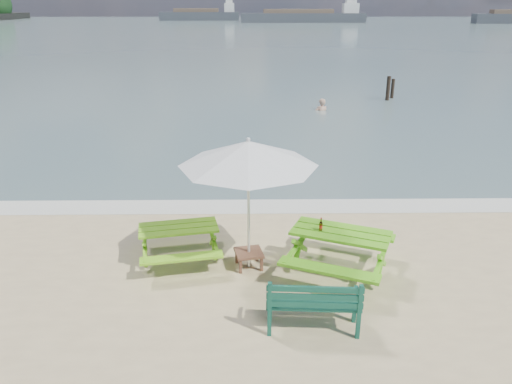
{
  "coord_description": "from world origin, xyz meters",
  "views": [
    {
      "loc": [
        -0.1,
        -6.69,
        4.71
      ],
      "look_at": [
        0.04,
        3.0,
        1.0
      ],
      "focal_mm": 35.0,
      "sensor_mm": 36.0,
      "label": 1
    }
  ],
  "objects_px": {
    "side_table": "(249,259)",
    "patio_umbrella": "(248,154)",
    "picnic_table_left": "(179,244)",
    "beer_bottle": "(321,226)",
    "picnic_table_right": "(340,253)",
    "swimmer": "(321,117)",
    "park_bench": "(313,313)"
  },
  "relations": [
    {
      "from": "picnic_table_right",
      "to": "patio_umbrella",
      "type": "height_order",
      "value": "patio_umbrella"
    },
    {
      "from": "patio_umbrella",
      "to": "swimmer",
      "type": "relative_size",
      "value": 1.72
    },
    {
      "from": "beer_bottle",
      "to": "side_table",
      "type": "bearing_deg",
      "value": 172.99
    },
    {
      "from": "picnic_table_right",
      "to": "patio_umbrella",
      "type": "bearing_deg",
      "value": 172.35
    },
    {
      "from": "patio_umbrella",
      "to": "park_bench",
      "type": "bearing_deg",
      "value": -62.93
    },
    {
      "from": "park_bench",
      "to": "swimmer",
      "type": "height_order",
      "value": "park_bench"
    },
    {
      "from": "side_table",
      "to": "swimmer",
      "type": "height_order",
      "value": "swimmer"
    },
    {
      "from": "picnic_table_left",
      "to": "picnic_table_right",
      "type": "height_order",
      "value": "picnic_table_right"
    },
    {
      "from": "beer_bottle",
      "to": "swimmer",
      "type": "relative_size",
      "value": 0.14
    },
    {
      "from": "picnic_table_right",
      "to": "patio_umbrella",
      "type": "xyz_separation_m",
      "value": [
        -1.66,
        0.22,
        1.84
      ]
    },
    {
      "from": "picnic_table_right",
      "to": "swimmer",
      "type": "bearing_deg",
      "value": 83.44
    },
    {
      "from": "picnic_table_left",
      "to": "swimmer",
      "type": "xyz_separation_m",
      "value": [
        4.7,
        14.18,
        -0.65
      ]
    },
    {
      "from": "picnic_table_right",
      "to": "swimmer",
      "type": "relative_size",
      "value": 1.44
    },
    {
      "from": "park_bench",
      "to": "swimmer",
      "type": "relative_size",
      "value": 0.85
    },
    {
      "from": "picnic_table_right",
      "to": "beer_bottle",
      "type": "height_order",
      "value": "beer_bottle"
    },
    {
      "from": "picnic_table_right",
      "to": "picnic_table_left",
      "type": "bearing_deg",
      "value": 170.08
    },
    {
      "from": "beer_bottle",
      "to": "patio_umbrella",
      "type": "bearing_deg",
      "value": 172.99
    },
    {
      "from": "patio_umbrella",
      "to": "picnic_table_right",
      "type": "bearing_deg",
      "value": -7.65
    },
    {
      "from": "park_bench",
      "to": "swimmer",
      "type": "xyz_separation_m",
      "value": [
        2.38,
        16.4,
        -0.58
      ]
    },
    {
      "from": "park_bench",
      "to": "patio_umbrella",
      "type": "xyz_separation_m",
      "value": [
        -0.98,
        1.91,
        1.97
      ]
    },
    {
      "from": "picnic_table_right",
      "to": "side_table",
      "type": "relative_size",
      "value": 4.19
    },
    {
      "from": "picnic_table_left",
      "to": "picnic_table_right",
      "type": "bearing_deg",
      "value": -9.92
    },
    {
      "from": "picnic_table_left",
      "to": "beer_bottle",
      "type": "relative_size",
      "value": 7.83
    },
    {
      "from": "picnic_table_right",
      "to": "swimmer",
      "type": "distance_m",
      "value": 14.82
    },
    {
      "from": "picnic_table_left",
      "to": "park_bench",
      "type": "height_order",
      "value": "park_bench"
    },
    {
      "from": "beer_bottle",
      "to": "swimmer",
      "type": "bearing_deg",
      "value": 82.03
    },
    {
      "from": "picnic_table_left",
      "to": "swimmer",
      "type": "bearing_deg",
      "value": 71.68
    },
    {
      "from": "picnic_table_left",
      "to": "side_table",
      "type": "bearing_deg",
      "value": -12.69
    },
    {
      "from": "side_table",
      "to": "swimmer",
      "type": "relative_size",
      "value": 0.34
    },
    {
      "from": "picnic_table_right",
      "to": "swimmer",
      "type": "xyz_separation_m",
      "value": [
        1.69,
        14.71,
        -0.71
      ]
    },
    {
      "from": "patio_umbrella",
      "to": "side_table",
      "type": "bearing_deg",
      "value": 0.0
    },
    {
      "from": "side_table",
      "to": "patio_umbrella",
      "type": "xyz_separation_m",
      "value": [
        0.0,
        0.0,
        2.07
      ]
    }
  ]
}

